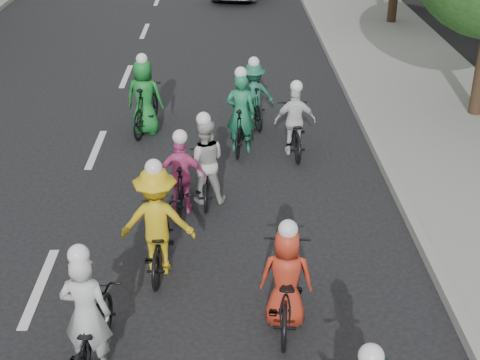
{
  "coord_description": "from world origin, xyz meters",
  "views": [
    {
      "loc": [
        2.84,
        -8.27,
        6.02
      ],
      "look_at": [
        3.05,
        1.52,
        1.0
      ],
      "focal_mm": 50.0,
      "sensor_mm": 36.0,
      "label": 1
    }
  ],
  "objects_px": {
    "cyclist_3": "(182,181)",
    "cyclist_8": "(294,127)",
    "cyclist_6": "(205,169)",
    "cyclist_7": "(253,99)",
    "cyclist_0": "(89,327)",
    "cyclist_9": "(145,103)",
    "cyclist_5": "(241,122)",
    "cyclist_2": "(158,229)",
    "cyclist_4": "(285,285)"
  },
  "relations": [
    {
      "from": "cyclist_3",
      "to": "cyclist_8",
      "type": "relative_size",
      "value": 0.87
    },
    {
      "from": "cyclist_6",
      "to": "cyclist_7",
      "type": "height_order",
      "value": "cyclist_6"
    },
    {
      "from": "cyclist_0",
      "to": "cyclist_3",
      "type": "bearing_deg",
      "value": -97.45
    },
    {
      "from": "cyclist_3",
      "to": "cyclist_9",
      "type": "xyz_separation_m",
      "value": [
        -1.04,
        3.69,
        0.1
      ]
    },
    {
      "from": "cyclist_0",
      "to": "cyclist_3",
      "type": "relative_size",
      "value": 1.14
    },
    {
      "from": "cyclist_8",
      "to": "cyclist_5",
      "type": "bearing_deg",
      "value": -8.57
    },
    {
      "from": "cyclist_5",
      "to": "cyclist_7",
      "type": "height_order",
      "value": "cyclist_5"
    },
    {
      "from": "cyclist_7",
      "to": "cyclist_8",
      "type": "distance_m",
      "value": 1.76
    },
    {
      "from": "cyclist_5",
      "to": "cyclist_2",
      "type": "bearing_deg",
      "value": 80.52
    },
    {
      "from": "cyclist_3",
      "to": "cyclist_2",
      "type": "bearing_deg",
      "value": 86.25
    },
    {
      "from": "cyclist_2",
      "to": "cyclist_8",
      "type": "xyz_separation_m",
      "value": [
        2.5,
        4.32,
        -0.14
      ]
    },
    {
      "from": "cyclist_2",
      "to": "cyclist_7",
      "type": "xyz_separation_m",
      "value": [
        1.69,
        5.88,
        -0.07
      ]
    },
    {
      "from": "cyclist_2",
      "to": "cyclist_6",
      "type": "height_order",
      "value": "cyclist_2"
    },
    {
      "from": "cyclist_9",
      "to": "cyclist_3",
      "type": "bearing_deg",
      "value": 116.73
    },
    {
      "from": "cyclist_5",
      "to": "cyclist_9",
      "type": "xyz_separation_m",
      "value": [
        -2.14,
        1.08,
        0.04
      ]
    },
    {
      "from": "cyclist_0",
      "to": "cyclist_7",
      "type": "xyz_separation_m",
      "value": [
        2.36,
        8.01,
        0.05
      ]
    },
    {
      "from": "cyclist_0",
      "to": "cyclist_6",
      "type": "bearing_deg",
      "value": -101.16
    },
    {
      "from": "cyclist_2",
      "to": "cyclist_7",
      "type": "distance_m",
      "value": 6.11
    },
    {
      "from": "cyclist_2",
      "to": "cyclist_9",
      "type": "relative_size",
      "value": 0.99
    },
    {
      "from": "cyclist_6",
      "to": "cyclist_9",
      "type": "distance_m",
      "value": 3.59
    },
    {
      "from": "cyclist_6",
      "to": "cyclist_2",
      "type": "bearing_deg",
      "value": 72.86
    },
    {
      "from": "cyclist_2",
      "to": "cyclist_9",
      "type": "xyz_separation_m",
      "value": [
        -0.78,
        5.53,
        -0.01
      ]
    },
    {
      "from": "cyclist_2",
      "to": "cyclist_5",
      "type": "distance_m",
      "value": 4.66
    },
    {
      "from": "cyclist_2",
      "to": "cyclist_5",
      "type": "relative_size",
      "value": 1.02
    },
    {
      "from": "cyclist_5",
      "to": "cyclist_7",
      "type": "relative_size",
      "value": 1.1
    },
    {
      "from": "cyclist_4",
      "to": "cyclist_7",
      "type": "bearing_deg",
      "value": -82.68
    },
    {
      "from": "cyclist_0",
      "to": "cyclist_9",
      "type": "bearing_deg",
      "value": -83.45
    },
    {
      "from": "cyclist_5",
      "to": "cyclist_7",
      "type": "distance_m",
      "value": 1.46
    },
    {
      "from": "cyclist_0",
      "to": "cyclist_5",
      "type": "height_order",
      "value": "cyclist_5"
    },
    {
      "from": "cyclist_0",
      "to": "cyclist_2",
      "type": "bearing_deg",
      "value": -101.76
    },
    {
      "from": "cyclist_3",
      "to": "cyclist_6",
      "type": "bearing_deg",
      "value": -130.98
    },
    {
      "from": "cyclist_2",
      "to": "cyclist_6",
      "type": "relative_size",
      "value": 1.09
    },
    {
      "from": "cyclist_5",
      "to": "cyclist_9",
      "type": "relative_size",
      "value": 0.97
    },
    {
      "from": "cyclist_0",
      "to": "cyclist_3",
      "type": "distance_m",
      "value": 4.09
    },
    {
      "from": "cyclist_0",
      "to": "cyclist_6",
      "type": "height_order",
      "value": "cyclist_0"
    },
    {
      "from": "cyclist_2",
      "to": "cyclist_4",
      "type": "distance_m",
      "value": 2.25
    },
    {
      "from": "cyclist_0",
      "to": "cyclist_9",
      "type": "relative_size",
      "value": 0.95
    },
    {
      "from": "cyclist_0",
      "to": "cyclist_2",
      "type": "relative_size",
      "value": 0.96
    },
    {
      "from": "cyclist_0",
      "to": "cyclist_2",
      "type": "distance_m",
      "value": 2.24
    },
    {
      "from": "cyclist_6",
      "to": "cyclist_8",
      "type": "xyz_separation_m",
      "value": [
        1.84,
        2.08,
        -0.06
      ]
    },
    {
      "from": "cyclist_2",
      "to": "cyclist_5",
      "type": "bearing_deg",
      "value": -105.29
    },
    {
      "from": "cyclist_2",
      "to": "cyclist_7",
      "type": "height_order",
      "value": "cyclist_2"
    },
    {
      "from": "cyclist_3",
      "to": "cyclist_9",
      "type": "bearing_deg",
      "value": -69.97
    },
    {
      "from": "cyclist_0",
      "to": "cyclist_7",
      "type": "relative_size",
      "value": 1.08
    },
    {
      "from": "cyclist_6",
      "to": "cyclist_8",
      "type": "height_order",
      "value": "cyclist_6"
    },
    {
      "from": "cyclist_6",
      "to": "cyclist_7",
      "type": "relative_size",
      "value": 1.03
    },
    {
      "from": "cyclist_7",
      "to": "cyclist_6",
      "type": "bearing_deg",
      "value": 62.52
    },
    {
      "from": "cyclist_7",
      "to": "cyclist_8",
      "type": "bearing_deg",
      "value": 105.84
    },
    {
      "from": "cyclist_2",
      "to": "cyclist_6",
      "type": "xyz_separation_m",
      "value": [
        0.66,
        2.24,
        -0.08
      ]
    },
    {
      "from": "cyclist_3",
      "to": "cyclist_7",
      "type": "bearing_deg",
      "value": -105.21
    }
  ]
}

